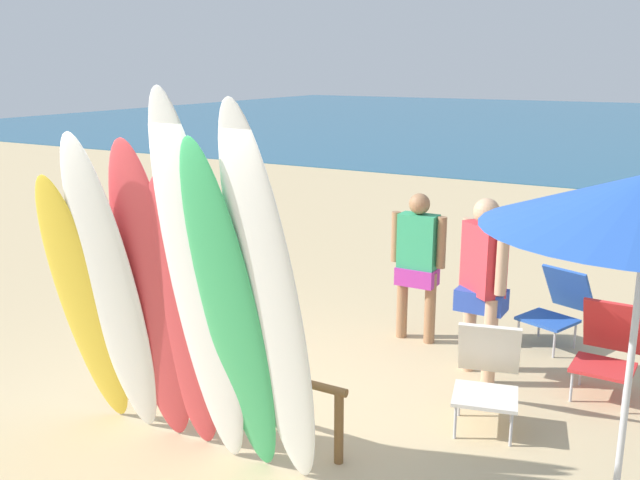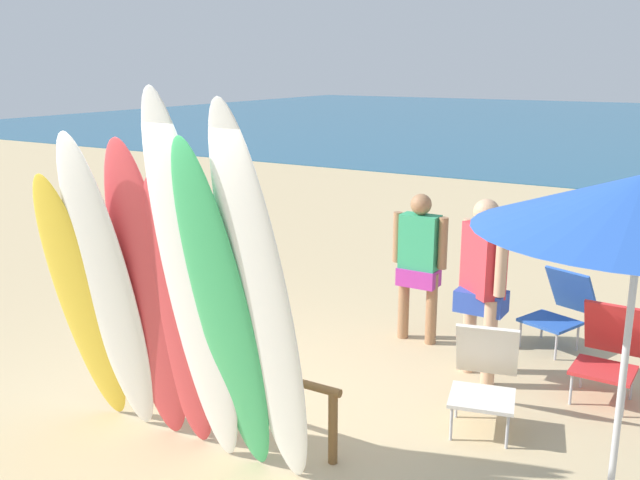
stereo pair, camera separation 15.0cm
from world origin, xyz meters
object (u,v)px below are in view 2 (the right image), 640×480
Objects in this scene: surfboard_red_3 at (179,318)px; beach_chair_red at (485,373)px; surfboard_green_5 at (224,319)px; beach_chair_blue at (609,349)px; beachgoer_photographing at (419,258)px; surfboard_white_1 at (109,292)px; surfboard_red_2 at (148,298)px; beachgoer_near_rack at (483,278)px; surfboard_yellow_0 at (82,304)px; beach_chair_striped at (562,306)px; surfboard_rack at (220,374)px; surfboard_white_4 at (193,291)px; surfboard_white_6 at (262,311)px.

surfboard_red_3 is 2.47m from beach_chair_red.
surfboard_green_5 is 3.08× the size of beach_chair_blue.
beachgoer_photographing is 2.01m from beach_chair_blue.
surfboard_white_1 is 3.02× the size of beach_chair_blue.
surfboard_green_5 is at bearing -13.88° from surfboard_red_2.
beachgoer_near_rack is at bearing 147.06° from beachgoer_photographing.
beachgoer_near_rack is (2.34, 2.48, -0.08)m from surfboard_yellow_0.
surfboard_white_1 is 3.01m from beach_chair_red.
beach_chair_blue is 1.14m from beach_chair_striped.
surfboard_yellow_0 is 2.66× the size of beach_chair_red.
surfboard_white_1 is at bearing 69.80° from beachgoer_photographing.
beachgoer_near_rack is at bearing 72.83° from surfboard_green_5.
beachgoer_photographing is 1.83m from beach_chair_red.
surfboard_green_5 reaches higher than surfboard_red_2.
beach_chair_blue is (1.93, -0.30, -0.48)m from beachgoer_photographing.
surfboard_white_4 is at bearing -64.44° from surfboard_rack.
surfboard_white_4 is 1.01× the size of surfboard_white_6.
surfboard_white_4 is 2.48m from beach_chair_red.
surfboard_red_2 is 1.42× the size of beachgoer_near_rack.
beachgoer_photographing is (0.05, 3.11, -0.32)m from surfboard_green_5.
surfboard_green_5 is 2.71m from beachgoer_near_rack.
surfboard_white_1 is at bearing -176.96° from surfboard_white_4.
beachgoer_near_rack is 1.03m from beachgoer_photographing.
surfboard_white_6 is at bearing 116.46° from beachgoer_near_rack.
beachgoer_near_rack is (2.02, 2.50, -0.24)m from surfboard_white_1.
beachgoer_near_rack is at bearing 47.77° from surfboard_white_1.
surfboard_white_4 is at bearing -127.37° from beach_chair_blue.
surfboard_white_1 is (0.32, -0.02, 0.16)m from surfboard_yellow_0.
surfboard_yellow_0 is 3.40m from beachgoer_photographing.
surfboard_white_6 reaches higher than beachgoer_photographing.
beach_chair_blue is (1.67, 2.82, -0.91)m from surfboard_white_6.
beach_chair_blue is at bearing 54.97° from surfboard_white_4.
surfboard_red_2 reaches higher than beach_chair_red.
surfboard_white_4 is 1.64× the size of beachgoer_near_rack.
surfboard_red_3 is at bearing 172.32° from surfboard_white_6.
surfboard_white_6 is 1.75× the size of beachgoer_photographing.
surfboard_white_4 reaches higher than surfboard_red_3.
surfboard_red_3 is at bearing 9.36° from surfboard_white_1.
surfboard_white_4 reaches higher than beach_chair_striped.
surfboard_yellow_0 is 4.70m from beach_chair_striped.
surfboard_green_5 reaches higher than surfboard_rack.
surfboard_rack is 2.52× the size of beach_chair_striped.
beachgoer_photographing is (1.49, 3.05, -0.15)m from surfboard_yellow_0.
beach_chair_blue is (2.80, 2.68, -0.76)m from surfboard_red_2.
surfboard_yellow_0 is 1.28× the size of beachgoer_near_rack.
surfboard_yellow_0 is 3.41m from beachgoer_near_rack.
surfboard_rack is at bearing 90.31° from surfboard_red_3.
surfboard_red_2 is 2.96× the size of beach_chair_red.
surfboard_yellow_0 is 0.64m from surfboard_red_2.
surfboard_green_5 is (1.12, -0.04, 0.02)m from surfboard_white_1.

